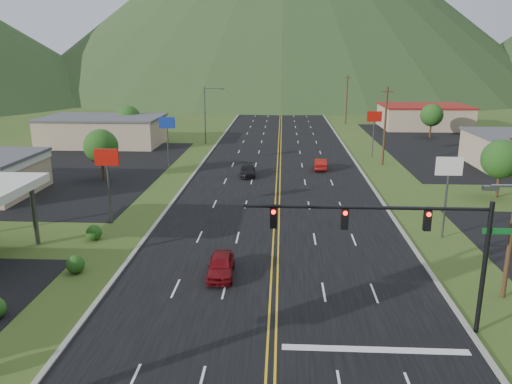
{
  "coord_description": "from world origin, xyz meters",
  "views": [
    {
      "loc": [
        0.37,
        -9.46,
        13.74
      ],
      "look_at": [
        -1.41,
        24.25,
        4.5
      ],
      "focal_mm": 35.0,
      "sensor_mm": 36.0,
      "label": 1
    }
  ],
  "objects_px": {
    "car_dark_mid": "(248,171)",
    "car_red_far": "(320,164)",
    "streetlight_west": "(207,111)",
    "traffic_signal": "(405,233)",
    "car_red_near": "(221,266)"
  },
  "relations": [
    {
      "from": "car_dark_mid",
      "to": "car_red_far",
      "type": "bearing_deg",
      "value": 20.22
    },
    {
      "from": "streetlight_west",
      "to": "car_dark_mid",
      "type": "height_order",
      "value": "streetlight_west"
    },
    {
      "from": "traffic_signal",
      "to": "car_dark_mid",
      "type": "height_order",
      "value": "traffic_signal"
    },
    {
      "from": "streetlight_west",
      "to": "car_red_far",
      "type": "xyz_separation_m",
      "value": [
        16.88,
        -18.26,
        -4.5
      ]
    },
    {
      "from": "traffic_signal",
      "to": "car_red_near",
      "type": "distance_m",
      "value": 12.49
    },
    {
      "from": "car_red_near",
      "to": "car_red_far",
      "type": "bearing_deg",
      "value": 72.4
    },
    {
      "from": "streetlight_west",
      "to": "traffic_signal",
      "type": "bearing_deg",
      "value": -72.03
    },
    {
      "from": "traffic_signal",
      "to": "car_dark_mid",
      "type": "xyz_separation_m",
      "value": [
        -10.09,
        33.68,
        -4.71
      ]
    },
    {
      "from": "streetlight_west",
      "to": "car_dark_mid",
      "type": "distance_m",
      "value": 24.17
    },
    {
      "from": "car_red_far",
      "to": "car_red_near",
      "type": "bearing_deg",
      "value": 77.68
    },
    {
      "from": "car_dark_mid",
      "to": "car_red_far",
      "type": "xyz_separation_m",
      "value": [
        8.81,
        4.07,
        0.07
      ]
    },
    {
      "from": "streetlight_west",
      "to": "car_red_far",
      "type": "relative_size",
      "value": 2.16
    },
    {
      "from": "traffic_signal",
      "to": "car_red_far",
      "type": "relative_size",
      "value": 3.15
    },
    {
      "from": "traffic_signal",
      "to": "streetlight_west",
      "type": "bearing_deg",
      "value": 107.97
    },
    {
      "from": "traffic_signal",
      "to": "car_red_far",
      "type": "distance_m",
      "value": 38.06
    }
  ]
}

